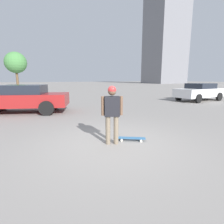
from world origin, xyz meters
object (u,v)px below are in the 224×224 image
skateboard (131,138)px  car_parked_near (22,98)px  person (112,110)px  car_parked_far (200,91)px

skateboard → car_parked_near: bearing=-33.4°
person → car_parked_far: bearing=48.3°
car_parked_far → car_parked_near: bearing=-6.6°
skateboard → car_parked_near: (-2.80, 6.20, 0.71)m
person → skateboard: bearing=18.4°
person → car_parked_near: 6.55m
car_parked_near → person: bearing=129.1°
car_parked_near → car_parked_far: car_parked_near is taller
person → car_parked_near: person is taller
car_parked_far → person: bearing=23.4°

